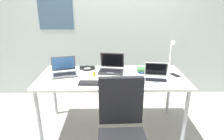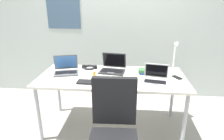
# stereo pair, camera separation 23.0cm
# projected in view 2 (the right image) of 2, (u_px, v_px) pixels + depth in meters

# --- Properties ---
(ground_plane) EXTENTS (12.00, 12.00, 0.00)m
(ground_plane) POSITION_uv_depth(u_px,v_px,m) (112.00, 126.00, 2.70)
(ground_plane) COLOR gray
(wall_back) EXTENTS (6.00, 0.13, 2.60)m
(wall_back) POSITION_uv_depth(u_px,v_px,m) (118.00, 21.00, 3.29)
(wall_back) COLOR #B2BCB7
(wall_back) RESTS_ON ground_plane
(desk) EXTENTS (1.80, 0.80, 0.74)m
(desk) POSITION_uv_depth(u_px,v_px,m) (112.00, 80.00, 2.47)
(desk) COLOR silver
(desk) RESTS_ON ground_plane
(desk_lamp) EXTENTS (0.12, 0.18, 0.40)m
(desk_lamp) POSITION_uv_depth(u_px,v_px,m) (175.00, 56.00, 2.57)
(desk_lamp) COLOR white
(desk_lamp) RESTS_ON desk
(laptop_near_lamp) EXTENTS (0.31, 0.29, 0.20)m
(laptop_near_lamp) POSITION_uv_depth(u_px,v_px,m) (155.00, 79.00, 2.25)
(laptop_near_lamp) COLOR #B7BABC
(laptop_near_lamp) RESTS_ON desk
(laptop_center) EXTENTS (0.36, 0.33, 0.22)m
(laptop_center) POSITION_uv_depth(u_px,v_px,m) (66.00, 70.00, 2.54)
(laptop_center) COLOR #515459
(laptop_center) RESTS_ON desk
(laptop_near_mouse) EXTENTS (0.35, 0.31, 0.23)m
(laptop_near_mouse) POSITION_uv_depth(u_px,v_px,m) (113.00, 68.00, 2.59)
(laptop_near_mouse) COLOR #232326
(laptop_near_mouse) RESTS_ON desk
(external_keyboard) EXTENTS (0.33, 0.13, 0.02)m
(external_keyboard) POSITION_uv_depth(u_px,v_px,m) (92.00, 82.00, 2.24)
(external_keyboard) COLOR black
(external_keyboard) RESTS_ON desk
(computer_mouse) EXTENTS (0.09, 0.11, 0.03)m
(computer_mouse) POSITION_uv_depth(u_px,v_px,m) (70.00, 65.00, 2.80)
(computer_mouse) COLOR black
(computer_mouse) RESTS_ON desk
(cell_phone) EXTENTS (0.12, 0.15, 0.01)m
(cell_phone) POSITION_uv_depth(u_px,v_px,m) (177.00, 77.00, 2.39)
(cell_phone) COLOR black
(cell_phone) RESTS_ON desk
(headphones) EXTENTS (0.21, 0.18, 0.04)m
(headphones) POSITION_uv_depth(u_px,v_px,m) (90.00, 67.00, 2.72)
(headphones) COLOR black
(headphones) RESTS_ON desk
(pill_bottle) EXTENTS (0.04, 0.04, 0.08)m
(pill_bottle) POSITION_uv_depth(u_px,v_px,m) (94.00, 73.00, 2.43)
(pill_bottle) COLOR gold
(pill_bottle) RESTS_ON desk
(book_stack) EXTENTS (0.22, 0.15, 0.06)m
(book_stack) POSITION_uv_depth(u_px,v_px,m) (146.00, 71.00, 2.53)
(book_stack) COLOR navy
(book_stack) RESTS_ON desk
(coffee_mug) EXTENTS (0.11, 0.08, 0.09)m
(coffee_mug) POSITION_uv_depth(u_px,v_px,m) (125.00, 82.00, 2.15)
(coffee_mug) COLOR white
(coffee_mug) RESTS_ON desk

